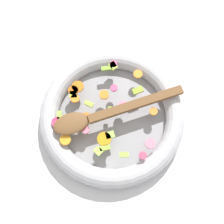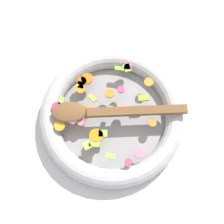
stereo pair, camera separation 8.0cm
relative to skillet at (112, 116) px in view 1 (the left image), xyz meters
name	(u,v)px [view 1 (the left image)]	position (x,y,z in m)	size (l,w,h in m)	color
ground_plane	(112,118)	(0.00, 0.00, -0.02)	(4.00, 4.00, 0.00)	silver
skillet	(112,116)	(0.00, 0.00, 0.00)	(0.39, 0.39, 0.05)	gray
chopped_vegetables	(102,111)	(0.01, 0.03, 0.03)	(0.29, 0.32, 0.01)	orange
wooden_spoon	(105,112)	(0.00, 0.02, 0.04)	(0.06, 0.35, 0.01)	brown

